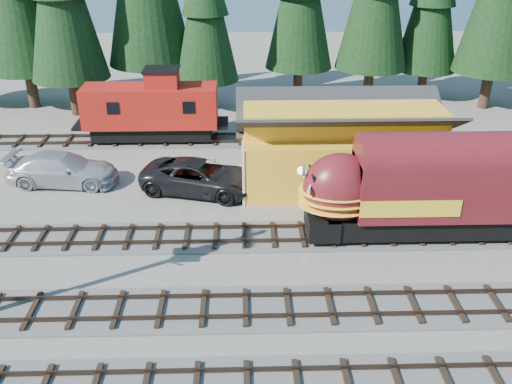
{
  "coord_description": "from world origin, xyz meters",
  "views": [
    {
      "loc": [
        -6.08,
        -21.54,
        15.24
      ],
      "look_at": [
        -5.39,
        4.0,
        2.63
      ],
      "focal_mm": 40.0,
      "sensor_mm": 36.0,
      "label": 1
    }
  ],
  "objects_px": {
    "depot": "(342,138)",
    "locomotive": "(448,192)",
    "pickup_truck_b": "(63,169)",
    "caboose": "(152,109)",
    "pickup_truck_a": "(200,177)"
  },
  "relations": [
    {
      "from": "depot",
      "to": "caboose",
      "type": "xyz_separation_m",
      "value": [
        -12.52,
        7.5,
        -0.49
      ]
    },
    {
      "from": "pickup_truck_b",
      "to": "pickup_truck_a",
      "type": "bearing_deg",
      "value": -94.28
    },
    {
      "from": "depot",
      "to": "locomotive",
      "type": "distance_m",
      "value": 7.83
    },
    {
      "from": "depot",
      "to": "caboose",
      "type": "bearing_deg",
      "value": 149.08
    },
    {
      "from": "depot",
      "to": "pickup_truck_a",
      "type": "xyz_separation_m",
      "value": [
        -8.6,
        -1.02,
        -1.99
      ]
    },
    {
      "from": "pickup_truck_a",
      "to": "pickup_truck_b",
      "type": "relative_size",
      "value": 1.04
    },
    {
      "from": "pickup_truck_a",
      "to": "pickup_truck_b",
      "type": "xyz_separation_m",
      "value": [
        -8.53,
        1.36,
        0.0
      ]
    },
    {
      "from": "pickup_truck_a",
      "to": "pickup_truck_b",
      "type": "height_order",
      "value": "pickup_truck_b"
    },
    {
      "from": "pickup_truck_b",
      "to": "locomotive",
      "type": "bearing_deg",
      "value": -102.91
    },
    {
      "from": "caboose",
      "to": "pickup_truck_a",
      "type": "xyz_separation_m",
      "value": [
        3.93,
        -8.52,
        -1.5
      ]
    },
    {
      "from": "locomotive",
      "to": "pickup_truck_b",
      "type": "height_order",
      "value": "locomotive"
    },
    {
      "from": "caboose",
      "to": "pickup_truck_a",
      "type": "bearing_deg",
      "value": -65.25
    },
    {
      "from": "locomotive",
      "to": "caboose",
      "type": "distance_m",
      "value": 21.91
    },
    {
      "from": "locomotive",
      "to": "pickup_truck_b",
      "type": "xyz_separation_m",
      "value": [
        -21.46,
        6.83,
        -1.53
      ]
    },
    {
      "from": "caboose",
      "to": "depot",
      "type": "bearing_deg",
      "value": -30.92
    }
  ]
}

